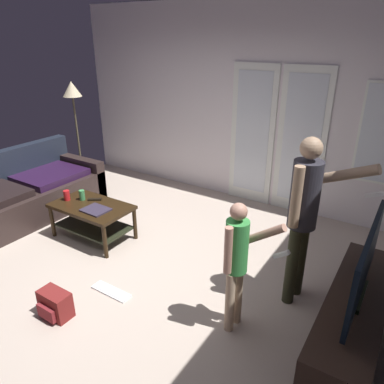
# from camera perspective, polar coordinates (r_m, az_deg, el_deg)

# --- Properties ---
(ground_plane) EXTENTS (5.45, 5.18, 0.02)m
(ground_plane) POSITION_cam_1_polar(r_m,az_deg,el_deg) (4.15, -11.52, -12.17)
(ground_plane) COLOR #B5A394
(wall_back_with_doors) EXTENTS (5.45, 0.09, 2.88)m
(wall_back_with_doors) POSITION_cam_1_polar(r_m,az_deg,el_deg) (5.52, 7.02, 13.02)
(wall_back_with_doors) COLOR silver
(wall_back_with_doors) RESTS_ON ground_plane
(leather_couch) EXTENTS (0.99, 2.24, 0.88)m
(leather_couch) POSITION_cam_1_polar(r_m,az_deg,el_deg) (5.61, -25.42, -0.65)
(leather_couch) COLOR #2C211F
(leather_couch) RESTS_ON ground_plane
(coffee_table) EXTENTS (0.99, 0.58, 0.45)m
(coffee_table) POSITION_cam_1_polar(r_m,az_deg,el_deg) (4.69, -15.41, -3.35)
(coffee_table) COLOR black
(coffee_table) RESTS_ON ground_plane
(tv_stand) EXTENTS (0.43, 1.71, 0.47)m
(tv_stand) POSITION_cam_1_polar(r_m,az_deg,el_deg) (3.40, 23.92, -18.01)
(tv_stand) COLOR black
(tv_stand) RESTS_ON ground_plane
(flat_screen_tv) EXTENTS (0.08, 1.21, 0.62)m
(flat_screen_tv) POSITION_cam_1_polar(r_m,az_deg,el_deg) (3.09, 25.57, -10.20)
(flat_screen_tv) COLOR black
(flat_screen_tv) RESTS_ON tv_stand
(person_adult) EXTENTS (0.72, 0.43, 1.61)m
(person_adult) POSITION_cam_1_polar(r_m,az_deg,el_deg) (3.35, 17.32, -2.46)
(person_adult) COLOR #2B2C1C
(person_adult) RESTS_ON ground_plane
(person_child) EXTENTS (0.50, 0.32, 1.19)m
(person_child) POSITION_cam_1_polar(r_m,az_deg,el_deg) (3.02, 7.14, -10.08)
(person_child) COLOR tan
(person_child) RESTS_ON ground_plane
(floor_lamp) EXTENTS (0.30, 0.30, 1.70)m
(floor_lamp) POSITION_cam_1_polar(r_m,az_deg,el_deg) (6.38, -18.23, 13.95)
(floor_lamp) COLOR #2B3227
(floor_lamp) RESTS_ON ground_plane
(backpack) EXTENTS (0.30, 0.21, 0.25)m
(backpack) POSITION_cam_1_polar(r_m,az_deg,el_deg) (3.67, -20.76, -16.18)
(backpack) COLOR maroon
(backpack) RESTS_ON ground_plane
(loose_keyboard) EXTENTS (0.44, 0.13, 0.02)m
(loose_keyboard) POSITION_cam_1_polar(r_m,az_deg,el_deg) (3.86, -12.61, -14.98)
(loose_keyboard) COLOR white
(loose_keyboard) RESTS_ON ground_plane
(laptop_closed) EXTENTS (0.32, 0.26, 0.02)m
(laptop_closed) POSITION_cam_1_polar(r_m,az_deg,el_deg) (4.47, -14.90, -2.73)
(laptop_closed) COLOR #332B3D
(laptop_closed) RESTS_ON coffee_table
(cup_near_edge) EXTENTS (0.08, 0.08, 0.13)m
(cup_near_edge) POSITION_cam_1_polar(r_m,az_deg,el_deg) (4.84, -19.09, -0.50)
(cup_near_edge) COLOR red
(cup_near_edge) RESTS_ON coffee_table
(cup_by_laptop) EXTENTS (0.07, 0.07, 0.13)m
(cup_by_laptop) POSITION_cam_1_polar(r_m,az_deg,el_deg) (4.79, -16.90, -0.47)
(cup_by_laptop) COLOR #3B854B
(cup_by_laptop) RESTS_ON coffee_table
(tv_remote_black) EXTENTS (0.17, 0.14, 0.02)m
(tv_remote_black) POSITION_cam_1_polar(r_m,az_deg,el_deg) (4.75, -15.04, -1.12)
(tv_remote_black) COLOR black
(tv_remote_black) RESTS_ON coffee_table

